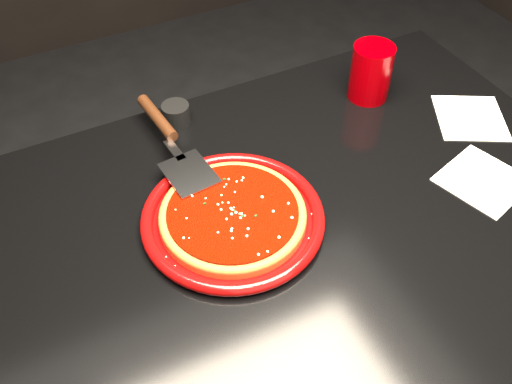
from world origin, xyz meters
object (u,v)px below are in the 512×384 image
table (283,330)px  ramekin (176,114)px  plate (233,218)px  cup (371,72)px  pizza_server (173,141)px

table → ramekin: bearing=103.1°
table → ramekin: (-0.08, 0.34, 0.40)m
plate → ramekin: ramekin is taller
cup → ramekin: bearing=165.8°
plate → pizza_server: bearing=98.3°
plate → cup: 0.46m
table → ramekin: ramekin is taller
table → cup: cup is taller
table → plate: plate is taller
cup → table: bearing=-143.9°
table → cup: 0.59m
table → ramekin: 0.53m
cup → ramekin: 0.42m
table → plate: size_ratio=3.78×
table → pizza_server: bearing=116.7°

